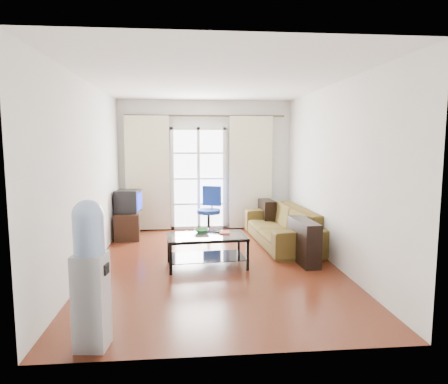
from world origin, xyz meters
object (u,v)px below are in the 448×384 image
object	(u,v)px
sofa	(281,226)
coffee_table	(207,246)
crt_tv	(127,201)
water_cooler	(90,272)
task_chair	(209,221)
tv_stand	(127,225)

from	to	relation	value
sofa	coffee_table	bearing A→B (deg)	-52.95
crt_tv	water_cooler	bearing A→B (deg)	-79.87
task_chair	sofa	bearing A→B (deg)	-11.55
coffee_table	task_chair	distance (m)	2.05
sofa	crt_tv	size ratio (longest dim) A/B	4.54
coffee_table	crt_tv	size ratio (longest dim) A/B	2.36
sofa	task_chair	world-z (taller)	task_chair
sofa	crt_tv	world-z (taller)	crt_tv
sofa	coffee_table	world-z (taller)	sofa
coffee_table	task_chair	xyz separation A→B (m)	(0.15, 2.05, -0.02)
task_chair	tv_stand	bearing A→B (deg)	-152.87
task_chair	water_cooler	world-z (taller)	water_cooler
coffee_table	crt_tv	distance (m)	2.45
sofa	tv_stand	world-z (taller)	sofa
coffee_table	crt_tv	bearing A→B (deg)	126.38
tv_stand	task_chair	size ratio (longest dim) A/B	0.71
sofa	task_chair	xyz separation A→B (m)	(-1.27, 0.82, -0.05)
coffee_table	tv_stand	world-z (taller)	tv_stand
tv_stand	task_chair	bearing A→B (deg)	0.52
sofa	crt_tv	bearing A→B (deg)	-107.84
coffee_table	task_chair	world-z (taller)	task_chair
coffee_table	tv_stand	bearing A→B (deg)	127.19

